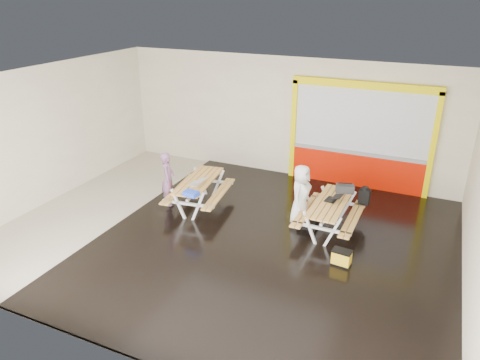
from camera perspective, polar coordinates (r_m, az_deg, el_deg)
The scene contains 14 objects.
room at distance 9.70m, azimuth -2.20°, elevation 2.17°, with size 10.02×8.02×3.52m.
deck at distance 10.02m, azimuth 4.43°, elevation -8.16°, with size 7.50×7.98×0.05m, color black.
kiosk at distance 12.74m, azimuth 14.87°, elevation 5.11°, with size 3.88×0.16×3.00m.
picnic_table_left at distance 11.42m, azimuth -5.21°, elevation -0.83°, with size 1.57×2.11×0.78m.
picnic_table_right at distance 10.47m, azimuth 11.36°, elevation -3.60°, with size 1.33×1.94×0.77m.
person_left at distance 11.45m, azimuth -9.11°, elevation 0.18°, with size 0.50×0.33×1.38m, color #7A5174.
person_right at distance 10.54m, azimuth 7.71°, elevation -1.85°, with size 0.71×0.46×1.45m, color white.
laptop_left at distance 11.07m, azimuth -5.41°, elevation -0.31°, with size 0.39×0.35×0.16m.
laptop_right at distance 10.43m, azimuth 11.73°, elevation -2.31°, with size 0.40×0.36×0.15m.
blue_pouch at distance 10.50m, azimuth -6.22°, elevation -1.72°, with size 0.34×0.24×0.10m, color blue.
toolbox at distance 10.89m, azimuth 13.15°, elevation -1.06°, with size 0.46×0.32×0.24m.
backpack at distance 11.02m, azimuth 15.48°, elevation -1.92°, with size 0.27×0.19×0.42m.
dark_case at distance 10.70m, azimuth 8.54°, elevation -5.54°, with size 0.43×0.32×0.16m, color black.
fluke_bag at distance 9.43m, azimuth 12.73°, elevation -9.60°, with size 0.41×0.29×0.33m.
Camera 1 is at (4.08, -8.09, 5.22)m, focal length 33.69 mm.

